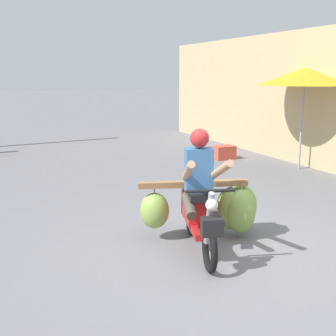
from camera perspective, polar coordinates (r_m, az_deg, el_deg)
name	(u,v)px	position (r m, az deg, el deg)	size (l,w,h in m)	color
ground_plane	(235,253)	(5.72, 8.71, -10.98)	(120.00, 120.00, 0.00)	slate
motorbike_main_loaded	(213,205)	(5.90, 5.85, -4.81)	(1.73, 1.71, 1.58)	black
shopfront_building	(288,93)	(14.40, 15.46, 9.43)	(3.35, 9.53, 3.31)	tan
market_umbrella_near_shop	(305,76)	(10.74, 17.45, 11.36)	(2.17, 2.17, 2.39)	#99999E
produce_crate	(224,152)	(11.80, 7.30, 2.04)	(0.56, 0.40, 0.36)	#CC4C38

